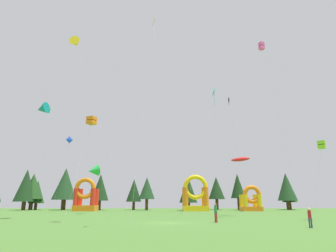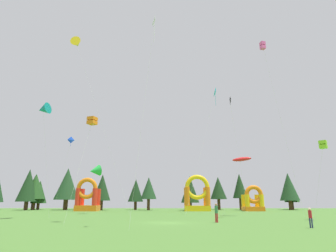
% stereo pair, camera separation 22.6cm
% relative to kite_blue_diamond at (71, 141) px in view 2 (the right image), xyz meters
% --- Properties ---
extents(ground_plane, '(120.00, 120.00, 0.00)m').
position_rel_kite_blue_diamond_xyz_m(ground_plane, '(16.90, -19.14, -12.17)').
color(ground_plane, '#47752D').
extents(kite_blue_diamond, '(2.60, 0.92, 12.72)m').
position_rel_kite_blue_diamond_xyz_m(kite_blue_diamond, '(0.00, 0.00, 0.00)').
color(kite_blue_diamond, blue).
rests_on(kite_blue_diamond, ground_plane).
extents(kite_cyan_diamond, '(6.35, 5.53, 21.49)m').
position_rel_kite_blue_diamond_xyz_m(kite_cyan_diamond, '(25.35, -0.41, 8.53)').
color(kite_cyan_diamond, '#19B7CC').
rests_on(kite_cyan_diamond, ground_plane).
extents(kite_white_diamond, '(1.84, 2.99, 19.24)m').
position_rel_kite_blue_diamond_xyz_m(kite_white_diamond, '(15.78, -24.62, 6.38)').
color(kite_white_diamond, white).
rests_on(kite_white_diamond, ground_plane).
extents(kite_yellow_delta, '(9.27, 1.43, 24.58)m').
position_rel_kite_blue_diamond_xyz_m(kite_yellow_delta, '(3.94, -12.22, 11.61)').
color(kite_yellow_delta, yellow).
rests_on(kite_yellow_delta, ground_plane).
extents(kite_red_parafoil, '(4.48, 3.09, 8.63)m').
position_rel_kite_blue_diamond_xyz_m(kite_red_parafoil, '(28.01, -5.30, -3.98)').
color(kite_red_parafoil, red).
rests_on(kite_red_parafoil, ground_plane).
extents(kite_teal_delta, '(1.90, 4.36, 14.59)m').
position_rel_kite_blue_diamond_xyz_m(kite_teal_delta, '(0.62, -13.02, 1.54)').
color(kite_teal_delta, '#0C7F7A').
rests_on(kite_teal_delta, ground_plane).
extents(kite_pink_box, '(4.33, 1.72, 25.14)m').
position_rel_kite_blue_diamond_xyz_m(kite_pink_box, '(31.07, -10.06, 12.30)').
color(kite_pink_box, '#EA599E').
rests_on(kite_pink_box, ground_plane).
extents(kite_black_diamond, '(2.76, 2.80, 21.32)m').
position_rel_kite_blue_diamond_xyz_m(kite_black_diamond, '(28.63, 3.63, 8.44)').
color(kite_black_diamond, black).
rests_on(kite_black_diamond, ground_plane).
extents(kite_lime_box, '(2.09, 1.74, 9.03)m').
position_rel_kite_blue_diamond_xyz_m(kite_lime_box, '(35.37, -15.03, -3.61)').
color(kite_lime_box, '#8CD826').
rests_on(kite_lime_box, ground_plane).
extents(kite_orange_box, '(1.68, 3.53, 11.02)m').
position_rel_kite_blue_diamond_xyz_m(kite_orange_box, '(8.66, -18.47, -1.57)').
color(kite_orange_box, orange).
rests_on(kite_orange_box, ground_plane).
extents(kite_green_delta, '(3.07, 3.50, 8.21)m').
position_rel_kite_blue_diamond_xyz_m(kite_green_delta, '(4.16, 1.13, -5.05)').
color(kite_green_delta, green).
rests_on(kite_green_delta, ground_plane).
extents(person_far_side, '(0.45, 0.45, 1.84)m').
position_rel_kite_blue_diamond_xyz_m(person_far_side, '(21.83, -18.81, -11.08)').
color(person_far_side, '#B21E26').
rests_on(person_far_side, ground_plane).
extents(person_left_edge, '(0.37, 0.37, 1.55)m').
position_rel_kite_blue_diamond_xyz_m(person_left_edge, '(28.39, -24.77, -11.25)').
color(person_left_edge, navy).
rests_on(person_left_edge, ground_plane).
extents(inflatable_red_slide, '(4.68, 3.92, 6.92)m').
position_rel_kite_blue_diamond_xyz_m(inflatable_red_slide, '(-0.59, 14.84, -9.59)').
color(inflatable_red_slide, orange).
rests_on(inflatable_red_slide, ground_plane).
extents(inflatable_blue_arch, '(4.10, 3.97, 5.37)m').
position_rel_kite_blue_diamond_xyz_m(inflatable_blue_arch, '(34.94, 15.34, -10.21)').
color(inflatable_blue_arch, orange).
rests_on(inflatable_blue_arch, ground_plane).
extents(inflatable_yellow_castle, '(5.43, 4.01, 7.55)m').
position_rel_kite_blue_diamond_xyz_m(inflatable_yellow_castle, '(22.93, 15.08, -9.33)').
color(inflatable_yellow_castle, yellow).
rests_on(inflatable_yellow_castle, ground_plane).
extents(tree_row_1, '(5.04, 5.04, 9.60)m').
position_rel_kite_blue_diamond_xyz_m(tree_row_1, '(-17.18, 22.06, -6.43)').
color(tree_row_1, '#4C331E').
rests_on(tree_row_1, ground_plane).
extents(tree_row_2, '(5.06, 5.06, 8.67)m').
position_rel_kite_blue_diamond_xyz_m(tree_row_2, '(-16.18, 23.56, -6.62)').
color(tree_row_2, '#4C331E').
rests_on(tree_row_2, ground_plane).
extents(tree_row_3, '(3.79, 3.79, 7.01)m').
position_rel_kite_blue_diamond_xyz_m(tree_row_3, '(-15.45, 24.64, -7.92)').
color(tree_row_3, '#4C331E').
rests_on(tree_row_3, ground_plane).
extents(tree_row_4, '(5.85, 5.85, 9.98)m').
position_rel_kite_blue_diamond_xyz_m(tree_row_4, '(-8.26, 23.42, -6.04)').
color(tree_row_4, '#4C331E').
rests_on(tree_row_4, ground_plane).
extents(tree_row_5, '(4.15, 4.15, 8.37)m').
position_rel_kite_blue_diamond_xyz_m(tree_row_5, '(0.81, 21.77, -6.95)').
color(tree_row_5, '#4C331E').
rests_on(tree_row_5, ground_plane).
extents(tree_row_6, '(3.74, 3.74, 7.31)m').
position_rel_kite_blue_diamond_xyz_m(tree_row_6, '(8.67, 23.88, -7.60)').
color(tree_row_6, '#4C331E').
rests_on(tree_row_6, ground_plane).
extents(tree_row_7, '(3.81, 3.81, 7.62)m').
position_rel_kite_blue_diamond_xyz_m(tree_row_7, '(12.00, 21.72, -7.16)').
color(tree_row_7, '#4C331E').
rests_on(tree_row_7, ground_plane).
extents(tree_row_8, '(4.30, 4.30, 7.82)m').
position_rel_kite_blue_diamond_xyz_m(tree_row_8, '(21.85, 21.53, -7.45)').
color(tree_row_8, '#4C331E').
rests_on(tree_row_8, ground_plane).
extents(tree_row_9, '(4.05, 4.05, 7.94)m').
position_rel_kite_blue_diamond_xyz_m(tree_row_9, '(29.14, 24.89, -7.00)').
color(tree_row_9, '#4C331E').
rests_on(tree_row_9, ground_plane).
extents(tree_row_10, '(3.51, 3.51, 8.62)m').
position_rel_kite_blue_diamond_xyz_m(tree_row_10, '(34.08, 23.09, -6.55)').
color(tree_row_10, '#4C331E').
rests_on(tree_row_10, ground_plane).
extents(tree_row_11, '(4.66, 4.66, 8.89)m').
position_rel_kite_blue_diamond_xyz_m(tree_row_11, '(46.42, 24.21, -6.68)').
color(tree_row_11, '#4C331E').
rests_on(tree_row_11, ground_plane).
extents(tree_row_12, '(3.67, 3.67, 6.29)m').
position_rel_kite_blue_diamond_xyz_m(tree_row_12, '(47.86, 26.69, -8.17)').
color(tree_row_12, '#4C331E').
rests_on(tree_row_12, ground_plane).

